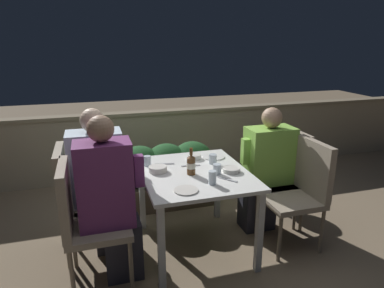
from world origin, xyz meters
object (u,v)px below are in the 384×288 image
(person_blue_shirt, at_px, (102,182))
(person_green_blouse, at_px, (265,170))
(chair_left_near, at_px, (82,215))
(beer_bottle, at_px, (191,164))
(chair_right_far, at_px, (285,170))
(chair_left_far, at_px, (76,193))
(chair_right_near, at_px, (302,185))
(potted_plant, at_px, (264,167))
(person_purple_stripe, at_px, (111,200))

(person_blue_shirt, xyz_separation_m, person_green_blouse, (1.51, -0.04, -0.04))
(person_green_blouse, bearing_deg, chair_left_near, -167.87)
(beer_bottle, bearing_deg, chair_right_far, 11.82)
(person_green_blouse, bearing_deg, beer_bottle, -165.15)
(person_blue_shirt, distance_m, beer_bottle, 0.78)
(chair_left_far, bearing_deg, person_blue_shirt, -0.00)
(chair_right_near, height_order, potted_plant, chair_right_near)
(chair_left_far, xyz_separation_m, person_blue_shirt, (0.21, -0.00, 0.07))
(person_purple_stripe, bearing_deg, person_green_blouse, 13.81)
(chair_left_near, xyz_separation_m, beer_bottle, (0.87, 0.15, 0.25))
(potted_plant, bearing_deg, person_blue_shirt, -164.75)
(person_purple_stripe, xyz_separation_m, chair_left_far, (-0.26, 0.40, -0.08))
(potted_plant, bearing_deg, chair_right_far, -97.58)
(person_purple_stripe, distance_m, potted_plant, 1.98)
(beer_bottle, bearing_deg, chair_left_far, 164.49)
(chair_left_far, bearing_deg, chair_right_near, -11.96)
(person_purple_stripe, distance_m, beer_bottle, 0.70)
(chair_left_near, relative_size, person_blue_shirt, 0.75)
(chair_left_near, bearing_deg, person_purple_stripe, -0.00)
(chair_left_far, distance_m, chair_right_far, 1.94)
(person_purple_stripe, height_order, chair_left_far, person_purple_stripe)
(chair_right_near, relative_size, beer_bottle, 4.24)
(chair_right_near, distance_m, person_green_blouse, 0.40)
(chair_right_far, relative_size, beer_bottle, 4.24)
(beer_bottle, bearing_deg, person_green_blouse, 14.85)
(person_green_blouse, distance_m, beer_bottle, 0.86)
(chair_left_near, height_order, chair_left_far, same)
(person_blue_shirt, xyz_separation_m, chair_right_far, (1.73, -0.04, -0.07))
(chair_right_near, xyz_separation_m, beer_bottle, (-0.97, 0.15, 0.25))
(chair_left_far, bearing_deg, person_purple_stripe, -57.13)
(person_blue_shirt, distance_m, chair_right_far, 1.73)
(chair_right_near, height_order, beer_bottle, chair_right_near)
(person_blue_shirt, height_order, person_green_blouse, person_blue_shirt)
(person_blue_shirt, distance_m, potted_plant, 1.88)
(person_purple_stripe, distance_m, chair_left_far, 0.49)
(chair_left_far, height_order, person_green_blouse, person_green_blouse)
(person_purple_stripe, height_order, potted_plant, person_purple_stripe)
(chair_right_far, bearing_deg, chair_left_near, -169.21)
(chair_left_near, height_order, chair_right_far, same)
(person_purple_stripe, bearing_deg, beer_bottle, 12.55)
(chair_left_near, xyz_separation_m, chair_right_near, (1.85, 0.00, 0.00))
(person_blue_shirt, bearing_deg, person_purple_stripe, -83.02)
(chair_right_near, distance_m, chair_right_far, 0.36)
(person_purple_stripe, bearing_deg, chair_left_far, 122.87)
(chair_right_far, distance_m, beer_bottle, 1.07)
(person_blue_shirt, xyz_separation_m, potted_plant, (1.80, 0.49, -0.24))
(potted_plant, bearing_deg, chair_right_near, -97.15)
(person_blue_shirt, bearing_deg, person_green_blouse, -1.67)
(chair_left_far, distance_m, potted_plant, 2.08)
(potted_plant, bearing_deg, person_purple_stripe, -152.91)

